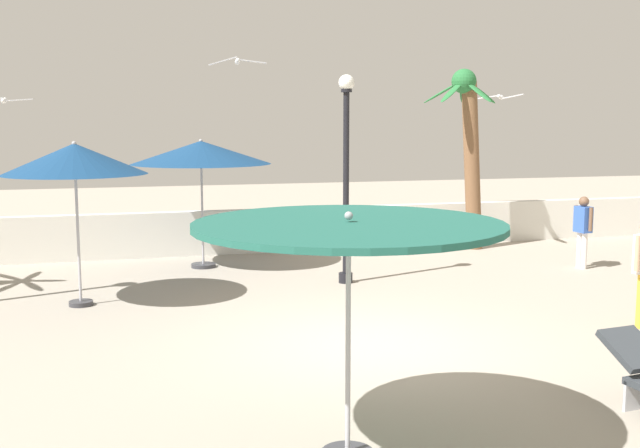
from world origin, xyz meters
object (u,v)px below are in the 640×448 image
patio_umbrella_2 (201,153)px  seagull_0 (237,61)px  seagull_1 (4,100)px  guest_0 (583,225)px  seagull_2 (501,97)px  patio_umbrella_0 (349,236)px  patio_umbrella_1 (75,160)px  palm_tree_1 (469,140)px  lamp_post_1 (346,169)px

patio_umbrella_2 → seagull_0: seagull_0 is taller
seagull_1 → patio_umbrella_2: bearing=-25.7°
guest_0 → seagull_2: bearing=84.5°
patio_umbrella_0 → seagull_0: size_ratio=2.17×
patio_umbrella_0 → guest_0: bearing=44.7°
patio_umbrella_0 → patio_umbrella_1: patio_umbrella_1 is taller
palm_tree_1 → seagull_0: bearing=176.4°
palm_tree_1 → guest_0: size_ratio=2.83×
seagull_0 → seagull_2: 7.62m
seagull_0 → seagull_1: seagull_0 is taller
patio_umbrella_0 → patio_umbrella_2: patio_umbrella_2 is taller
patio_umbrella_2 → seagull_1: (-4.19, 2.01, 1.16)m
palm_tree_1 → seagull_2: size_ratio=4.08×
palm_tree_1 → seagull_1: (-10.91, 1.35, 0.93)m
lamp_post_1 → guest_0: 5.62m
patio_umbrella_2 → lamp_post_1: lamp_post_1 is taller
patio_umbrella_2 → palm_tree_1: palm_tree_1 is taller
patio_umbrella_0 → seagull_0: bearing=85.8°
patio_umbrella_2 → seagull_2: 8.89m
lamp_post_1 → seagull_2: size_ratio=3.73×
patio_umbrella_2 → lamp_post_1: 3.51m
palm_tree_1 → seagull_0: 6.03m
patio_umbrella_1 → seagull_2: size_ratio=2.61×
lamp_post_1 → palm_tree_1: bearing=36.2°
seagull_0 → seagull_1: bearing=169.2°
patio_umbrella_1 → patio_umbrella_0: bearing=-69.3°
guest_0 → patio_umbrella_2: bearing=163.8°
patio_umbrella_0 → seagull_2: seagull_2 is taller
palm_tree_1 → seagull_2: bearing=43.6°
patio_umbrella_2 → palm_tree_1: 6.76m
seagull_1 → guest_0: bearing=-19.6°
patio_umbrella_0 → patio_umbrella_1: size_ratio=1.01×
patio_umbrella_2 → palm_tree_1: size_ratio=0.68×
patio_umbrella_0 → seagull_0: (0.81, 11.10, 2.40)m
palm_tree_1 → seagull_2: 2.66m
patio_umbrella_1 → lamp_post_1: bearing=6.5°
seagull_2 → lamp_post_1: bearing=-141.4°
patio_umbrella_1 → palm_tree_1: size_ratio=0.64×
palm_tree_1 → seagull_2: (1.74, 1.66, 1.12)m
patio_umbrella_0 → guest_0: size_ratio=1.83×
patio_umbrella_0 → seagull_0: 11.38m
palm_tree_1 → guest_0: 3.72m
patio_umbrella_0 → seagull_2: size_ratio=2.63×
patio_umbrella_2 → palm_tree_1: (6.73, 0.66, 0.22)m
patio_umbrella_2 → seagull_2: (8.47, 2.33, 1.34)m
patio_umbrella_1 → seagull_0: 5.67m
patio_umbrella_2 → lamp_post_1: bearing=-42.9°
patio_umbrella_1 → patio_umbrella_2: (2.50, 2.96, -0.04)m
patio_umbrella_1 → seagull_0: size_ratio=2.15×
patio_umbrella_0 → seagull_0: seagull_0 is taller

